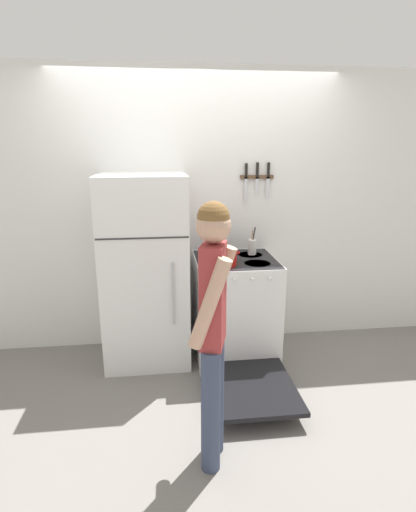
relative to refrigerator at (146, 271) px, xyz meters
name	(u,v)px	position (x,y,z in m)	size (l,w,h in m)	color
ground_plane	(198,338)	(0.49, 0.31, -0.83)	(14.00, 14.00, 0.00)	slate
wall_back	(197,212)	(0.49, 0.34, 0.45)	(10.00, 0.06, 2.55)	silver
refrigerator	(146,271)	(0.00, 0.00, 0.00)	(0.73, 0.64, 1.65)	white
stove_range	(236,310)	(0.79, -0.08, -0.37)	(0.71, 1.44, 0.92)	white
dutch_oven_pot	(220,257)	(0.63, -0.18, 0.16)	(0.33, 0.29, 0.16)	red
tea_kettle	(217,249)	(0.64, 0.10, 0.15)	(0.20, 0.16, 0.21)	silver
utensil_jar	(252,246)	(0.96, 0.11, 0.17)	(0.08, 0.08, 0.25)	silver
person	(213,323)	(0.42, -1.29, 0.09)	(0.32, 0.37, 1.60)	#38425B
wall_knife_strip	(257,176)	(1.03, 0.29, 0.78)	(0.31, 0.03, 0.36)	brown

